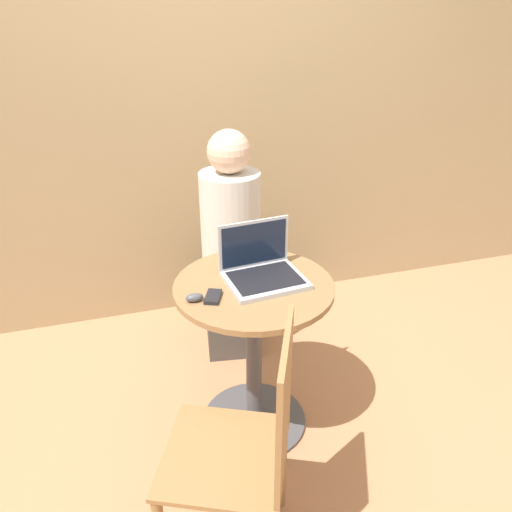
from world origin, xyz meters
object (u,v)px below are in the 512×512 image
object	(u,v)px
cell_phone	(213,297)
chair_empty	(246,450)
laptop	(262,269)
person_seated	(231,262)

from	to	relation	value
cell_phone	chair_empty	distance (m)	0.58
laptop	cell_phone	bearing A→B (deg)	-157.45
laptop	person_seated	xyz separation A→B (m)	(0.01, 0.58, -0.26)
chair_empty	person_seated	bearing A→B (deg)	78.42
cell_phone	chair_empty	size ratio (longest dim) A/B	0.12
laptop	chair_empty	distance (m)	0.72
chair_empty	person_seated	size ratio (longest dim) A/B	0.75
cell_phone	person_seated	bearing A→B (deg)	71.02
person_seated	chair_empty	bearing A→B (deg)	-101.58
person_seated	cell_phone	bearing A→B (deg)	-108.98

